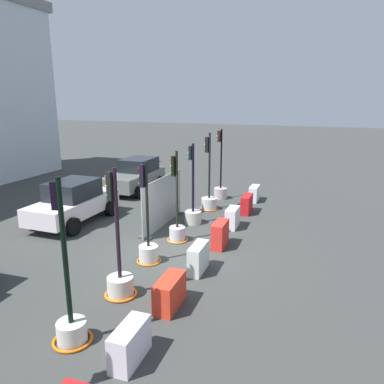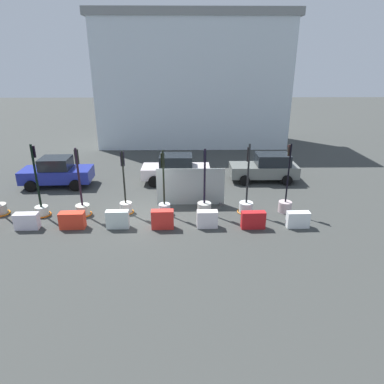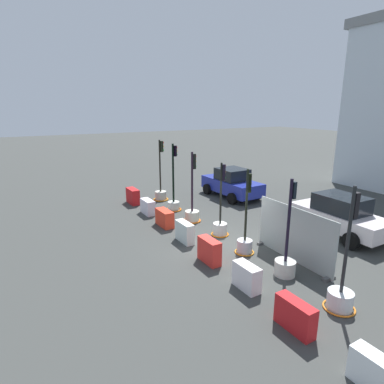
{
  "view_description": "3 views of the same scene",
  "coord_description": "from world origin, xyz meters",
  "px_view_note": "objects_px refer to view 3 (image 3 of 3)",
  "views": [
    {
      "loc": [
        -10.89,
        -4.76,
        5.2
      ],
      "look_at": [
        2.78,
        0.3,
        1.45
      ],
      "focal_mm": 34.74,
      "sensor_mm": 36.0,
      "label": 1
    },
    {
      "loc": [
        2.22,
        -15.8,
        7.38
      ],
      "look_at": [
        2.46,
        -0.22,
        1.36
      ],
      "focal_mm": 31.9,
      "sensor_mm": 36.0,
      "label": 2
    },
    {
      "loc": [
        10.32,
        -7.2,
        5.6
      ],
      "look_at": [
        -2.97,
        0.09,
        1.56
      ],
      "focal_mm": 30.2,
      "sensor_mm": 36.0,
      "label": 3
    }
  ],
  "objects_px": {
    "construction_barrier_1": "(148,207)",
    "construction_barrier_4": "(209,251)",
    "construction_barrier_0": "(133,196)",
    "car_white_van": "(340,215)",
    "construction_barrier_2": "(165,218)",
    "construction_barrier_6": "(295,316)",
    "traffic_light_5": "(286,260)",
    "construction_barrier_5": "(247,277)",
    "traffic_light_3": "(220,223)",
    "car_blue_estate": "(232,183)",
    "traffic_light_2": "(192,211)",
    "traffic_light_6": "(341,292)",
    "construction_barrier_3": "(185,232)",
    "traffic_light_0": "(161,191)",
    "construction_barrier_7": "(377,374)",
    "traffic_light_4": "(245,240)",
    "traffic_light_1": "(174,200)"
  },
  "relations": [
    {
      "from": "car_blue_estate",
      "to": "construction_barrier_7",
      "type": "bearing_deg",
      "value": -24.05
    },
    {
      "from": "traffic_light_0",
      "to": "construction_barrier_3",
      "type": "distance_m",
      "value": 6.55
    },
    {
      "from": "traffic_light_1",
      "to": "car_blue_estate",
      "type": "distance_m",
      "value": 4.5
    },
    {
      "from": "traffic_light_0",
      "to": "construction_barrier_5",
      "type": "relative_size",
      "value": 3.75
    },
    {
      "from": "traffic_light_5",
      "to": "construction_barrier_1",
      "type": "xyz_separation_m",
      "value": [
        -8.38,
        -1.73,
        -0.15
      ]
    },
    {
      "from": "traffic_light_0",
      "to": "construction_barrier_5",
      "type": "height_order",
      "value": "traffic_light_0"
    },
    {
      "from": "construction_barrier_1",
      "to": "car_white_van",
      "type": "xyz_separation_m",
      "value": [
        6.78,
        6.53,
        0.5
      ]
    },
    {
      "from": "construction_barrier_6",
      "to": "car_blue_estate",
      "type": "distance_m",
      "value": 12.73
    },
    {
      "from": "traffic_light_1",
      "to": "car_white_van",
      "type": "distance_m",
      "value": 8.37
    },
    {
      "from": "construction_barrier_4",
      "to": "construction_barrier_6",
      "type": "height_order",
      "value": "construction_barrier_4"
    },
    {
      "from": "construction_barrier_7",
      "to": "construction_barrier_5",
      "type": "bearing_deg",
      "value": 179.19
    },
    {
      "from": "traffic_light_2",
      "to": "construction_barrier_3",
      "type": "relative_size",
      "value": 3.28
    },
    {
      "from": "traffic_light_5",
      "to": "construction_barrier_5",
      "type": "distance_m",
      "value": 1.7
    },
    {
      "from": "construction_barrier_0",
      "to": "construction_barrier_6",
      "type": "bearing_deg",
      "value": -0.09
    },
    {
      "from": "construction_barrier_3",
      "to": "construction_barrier_7",
      "type": "height_order",
      "value": "construction_barrier_3"
    },
    {
      "from": "construction_barrier_3",
      "to": "car_white_van",
      "type": "distance_m",
      "value": 7.0
    },
    {
      "from": "traffic_light_4",
      "to": "construction_barrier_3",
      "type": "relative_size",
      "value": 3.15
    },
    {
      "from": "traffic_light_6",
      "to": "construction_barrier_7",
      "type": "bearing_deg",
      "value": -38.84
    },
    {
      "from": "car_white_van",
      "to": "traffic_light_1",
      "type": "bearing_deg",
      "value": -143.07
    },
    {
      "from": "traffic_light_3",
      "to": "traffic_light_6",
      "type": "bearing_deg",
      "value": -0.52
    },
    {
      "from": "traffic_light_2",
      "to": "car_blue_estate",
      "type": "distance_m",
      "value": 5.22
    },
    {
      "from": "traffic_light_4",
      "to": "traffic_light_5",
      "type": "xyz_separation_m",
      "value": [
        2.05,
        0.13,
        -0.01
      ]
    },
    {
      "from": "construction_barrier_2",
      "to": "car_white_van",
      "type": "height_order",
      "value": "car_white_van"
    },
    {
      "from": "traffic_light_2",
      "to": "construction_barrier_6",
      "type": "bearing_deg",
      "value": -10.9
    },
    {
      "from": "construction_barrier_4",
      "to": "construction_barrier_7",
      "type": "xyz_separation_m",
      "value": [
        6.37,
        0.02,
        -0.07
      ]
    },
    {
      "from": "construction_barrier_3",
      "to": "traffic_light_2",
      "type": "bearing_deg",
      "value": 143.97
    },
    {
      "from": "construction_barrier_4",
      "to": "car_white_van",
      "type": "bearing_deg",
      "value": 86.12
    },
    {
      "from": "traffic_light_5",
      "to": "car_white_van",
      "type": "relative_size",
      "value": 0.78
    },
    {
      "from": "traffic_light_4",
      "to": "construction_barrier_3",
      "type": "bearing_deg",
      "value": -143.29
    },
    {
      "from": "construction_barrier_0",
      "to": "construction_barrier_5",
      "type": "relative_size",
      "value": 1.18
    },
    {
      "from": "traffic_light_0",
      "to": "traffic_light_6",
      "type": "bearing_deg",
      "value": 0.19
    },
    {
      "from": "traffic_light_0",
      "to": "traffic_light_6",
      "type": "distance_m",
      "value": 12.66
    },
    {
      "from": "traffic_light_3",
      "to": "construction_barrier_0",
      "type": "bearing_deg",
      "value": -164.25
    },
    {
      "from": "traffic_light_1",
      "to": "traffic_light_3",
      "type": "relative_size",
      "value": 1.12
    },
    {
      "from": "traffic_light_6",
      "to": "traffic_light_2",
      "type": "bearing_deg",
      "value": -178.7
    },
    {
      "from": "traffic_light_1",
      "to": "traffic_light_6",
      "type": "bearing_deg",
      "value": 1.21
    },
    {
      "from": "construction_barrier_5",
      "to": "traffic_light_6",
      "type": "bearing_deg",
      "value": 38.55
    },
    {
      "from": "traffic_light_3",
      "to": "construction_barrier_4",
      "type": "relative_size",
      "value": 3.13
    },
    {
      "from": "traffic_light_5",
      "to": "construction_barrier_4",
      "type": "distance_m",
      "value": 2.71
    },
    {
      "from": "traffic_light_1",
      "to": "traffic_light_2",
      "type": "xyz_separation_m",
      "value": [
        2.07,
        0.03,
        -0.08
      ]
    },
    {
      "from": "construction_barrier_5",
      "to": "construction_barrier_7",
      "type": "bearing_deg",
      "value": -0.81
    },
    {
      "from": "car_white_van",
      "to": "construction_barrier_4",
      "type": "bearing_deg",
      "value": -93.88
    },
    {
      "from": "construction_barrier_1",
      "to": "construction_barrier_4",
      "type": "xyz_separation_m",
      "value": [
        6.34,
        -0.05,
        0.07
      ]
    },
    {
      "from": "traffic_light_2",
      "to": "construction_barrier_5",
      "type": "xyz_separation_m",
      "value": [
        6.27,
        -1.49,
        -0.11
      ]
    },
    {
      "from": "traffic_light_1",
      "to": "construction_barrier_3",
      "type": "height_order",
      "value": "traffic_light_1"
    },
    {
      "from": "traffic_light_4",
      "to": "car_white_van",
      "type": "xyz_separation_m",
      "value": [
        0.46,
        4.93,
        0.34
      ]
    },
    {
      "from": "construction_barrier_2",
      "to": "construction_barrier_6",
      "type": "height_order",
      "value": "construction_barrier_6"
    },
    {
      "from": "traffic_light_2",
      "to": "construction_barrier_3",
      "type": "height_order",
      "value": "traffic_light_2"
    },
    {
      "from": "construction_barrier_0",
      "to": "car_white_van",
      "type": "xyz_separation_m",
      "value": [
        9.01,
        6.6,
        0.44
      ]
    },
    {
      "from": "traffic_light_4",
      "to": "construction_barrier_2",
      "type": "distance_m",
      "value": 4.5
    }
  ]
}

